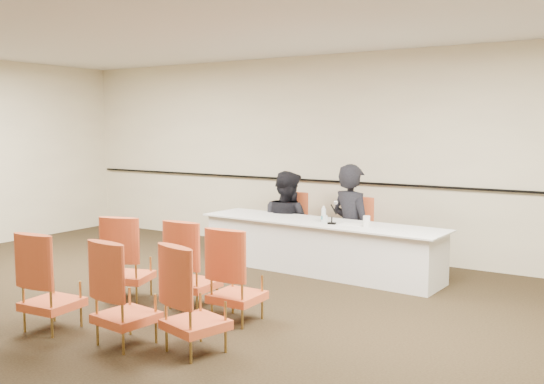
{
  "coord_description": "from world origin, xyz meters",
  "views": [
    {
      "loc": [
        4.12,
        -4.23,
        1.93
      ],
      "look_at": [
        -0.24,
        2.6,
        1.05
      ],
      "focal_mm": 40.0,
      "sensor_mm": 36.0,
      "label": 1
    }
  ],
  "objects": [
    {
      "name": "microphone",
      "position": [
        0.64,
        2.65,
        0.83
      ],
      "size": [
        0.14,
        0.22,
        0.3
      ],
      "primitive_type": null,
      "rotation": [
        0.0,
        0.0,
        0.15
      ],
      "color": "black",
      "rests_on": "panel_table"
    },
    {
      "name": "papers",
      "position": [
        0.88,
        2.74,
        0.68
      ],
      "size": [
        0.3,
        0.23,
        0.0
      ],
      "primitive_type": "cube",
      "rotation": [
        0.0,
        0.0,
        0.02
      ],
      "color": "white",
      "rests_on": "panel_table"
    },
    {
      "name": "water_bottle",
      "position": [
        0.48,
        2.73,
        0.79
      ],
      "size": [
        0.07,
        0.07,
        0.21
      ],
      "primitive_type": null,
      "rotation": [
        0.0,
        0.0,
        0.01
      ],
      "color": "teal",
      "rests_on": "panel_table"
    },
    {
      "name": "ceiling",
      "position": [
        0.0,
        0.0,
        3.0
      ],
      "size": [
        10.0,
        10.0,
        0.0
      ],
      "primitive_type": "plane",
      "rotation": [
        3.14,
        0.0,
        0.0
      ],
      "color": "silver",
      "rests_on": "ground"
    },
    {
      "name": "panelist_main_chair",
      "position": [
        0.62,
        3.28,
        0.47
      ],
      "size": [
        0.53,
        0.53,
        0.95
      ],
      "primitive_type": null,
      "rotation": [
        0.0,
        0.0,
        -0.05
      ],
      "color": "#CE4825",
      "rests_on": "ground"
    },
    {
      "name": "drinking_glass",
      "position": [
        0.52,
        2.69,
        0.73
      ],
      "size": [
        0.08,
        0.08,
        0.1
      ],
      "primitive_type": "cylinder",
      "rotation": [
        0.0,
        0.0,
        -0.33
      ],
      "color": "silver",
      "rests_on": "panel_table"
    },
    {
      "name": "coffee_cup",
      "position": [
        1.11,
        2.67,
        0.75
      ],
      "size": [
        0.12,
        0.12,
        0.14
      ],
      "primitive_type": "cylinder",
      "rotation": [
        0.0,
        0.0,
        -0.42
      ],
      "color": "white",
      "rests_on": "panel_table"
    },
    {
      "name": "aud_chair_back_right",
      "position": [
        0.87,
        -0.35,
        0.47
      ],
      "size": [
        0.61,
        0.61,
        0.95
      ],
      "primitive_type": null,
      "rotation": [
        0.0,
        0.0,
        -0.26
      ],
      "color": "#CE4825",
      "rests_on": "ground"
    },
    {
      "name": "aud_chair_front_right",
      "position": [
        0.68,
        0.52,
        0.47
      ],
      "size": [
        0.51,
        0.51,
        0.95
      ],
      "primitive_type": null,
      "rotation": [
        0.0,
        0.0,
        0.03
      ],
      "color": "#CE4825",
      "rests_on": "ground"
    },
    {
      "name": "panelist_main",
      "position": [
        0.62,
        3.28,
        0.49
      ],
      "size": [
        0.79,
        0.65,
        1.87
      ],
      "primitive_type": "imported",
      "rotation": [
        0.0,
        0.0,
        2.8
      ],
      "color": "black",
      "rests_on": "ground"
    },
    {
      "name": "panelist_second",
      "position": [
        -0.44,
        3.33,
        0.42
      ],
      "size": [
        0.97,
        0.84,
        1.72
      ],
      "primitive_type": "imported",
      "rotation": [
        0.0,
        0.0,
        2.88
      ],
      "color": "black",
      "rests_on": "ground"
    },
    {
      "name": "panel_table",
      "position": [
        0.4,
        2.77,
        0.34
      ],
      "size": [
        3.44,
        0.97,
        0.68
      ],
      "primitive_type": null,
      "rotation": [
        0.0,
        0.0,
        -0.05
      ],
      "color": "silver",
      "rests_on": "ground"
    },
    {
      "name": "floor",
      "position": [
        0.0,
        0.0,
        0.0
      ],
      "size": [
        10.0,
        10.0,
        0.0
      ],
      "primitive_type": "plane",
      "color": "black",
      "rests_on": "ground"
    },
    {
      "name": "aud_chair_back_left",
      "position": [
        -0.66,
        -0.62,
        0.47
      ],
      "size": [
        0.54,
        0.54,
        0.95
      ],
      "primitive_type": null,
      "rotation": [
        0.0,
        0.0,
        0.09
      ],
      "color": "#CE4825",
      "rests_on": "ground"
    },
    {
      "name": "wall_rail",
      "position": [
        0.0,
        3.96,
        1.1
      ],
      "size": [
        9.8,
        0.04,
        0.03
      ],
      "primitive_type": "cube",
      "color": "black",
      "rests_on": "wall_back"
    },
    {
      "name": "panelist_second_chair",
      "position": [
        -0.44,
        3.33,
        0.47
      ],
      "size": [
        0.53,
        0.53,
        0.95
      ],
      "primitive_type": null,
      "rotation": [
        0.0,
        0.0,
        -0.05
      ],
      "color": "#CE4825",
      "rests_on": "ground"
    },
    {
      "name": "aud_chair_back_mid",
      "position": [
        0.23,
        -0.53,
        0.47
      ],
      "size": [
        0.55,
        0.55,
        0.95
      ],
      "primitive_type": null,
      "rotation": [
        0.0,
        0.0,
        -0.1
      ],
      "color": "#CE4825",
      "rests_on": "ground"
    },
    {
      "name": "wall_back",
      "position": [
        0.0,
        4.0,
        1.5
      ],
      "size": [
        10.0,
        0.04,
        3.0
      ],
      "primitive_type": "cube",
      "color": "beige",
      "rests_on": "ground"
    },
    {
      "name": "aud_chair_front_mid",
      "position": [
        0.01,
        0.65,
        0.47
      ],
      "size": [
        0.52,
        0.52,
        0.95
      ],
      "primitive_type": null,
      "rotation": [
        0.0,
        0.0,
        0.04
      ],
      "color": "#CE4825",
      "rests_on": "ground"
    },
    {
      "name": "aud_chair_front_left",
      "position": [
        -0.81,
        0.51,
        0.47
      ],
      "size": [
        0.63,
        0.63,
        0.95
      ],
      "primitive_type": null,
      "rotation": [
        0.0,
        0.0,
        0.32
      ],
      "color": "#CE4825",
      "rests_on": "ground"
    }
  ]
}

